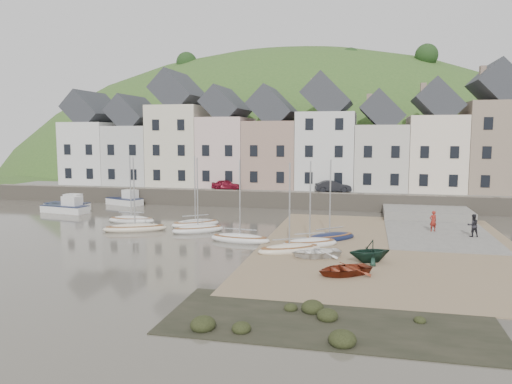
% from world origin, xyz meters
% --- Properties ---
extents(ground, '(160.00, 160.00, 0.00)m').
position_xyz_m(ground, '(0.00, 0.00, 0.00)').
color(ground, '#484238').
rests_on(ground, ground).
extents(quay_land, '(90.00, 30.00, 1.50)m').
position_xyz_m(quay_land, '(0.00, 32.00, 0.75)').
color(quay_land, '#325321').
rests_on(quay_land, ground).
extents(quay_street, '(70.00, 7.00, 0.10)m').
position_xyz_m(quay_street, '(0.00, 20.50, 1.55)').
color(quay_street, slate).
rests_on(quay_street, quay_land).
extents(seawall, '(70.00, 1.20, 1.80)m').
position_xyz_m(seawall, '(0.00, 17.00, 0.90)').
color(seawall, slate).
rests_on(seawall, ground).
extents(beach, '(18.00, 26.00, 0.06)m').
position_xyz_m(beach, '(11.00, 0.00, 0.03)').
color(beach, '#806B4E').
rests_on(beach, ground).
extents(slipway, '(8.00, 18.00, 0.12)m').
position_xyz_m(slipway, '(15.00, 8.00, 0.06)').
color(slipway, slate).
rests_on(slipway, ground).
extents(hillside, '(134.40, 84.00, 84.00)m').
position_xyz_m(hillside, '(-5.00, 60.00, -17.99)').
color(hillside, '#325321').
rests_on(hillside, ground).
extents(townhouse_terrace, '(61.05, 8.00, 13.93)m').
position_xyz_m(townhouse_terrace, '(1.76, 24.00, 7.32)').
color(townhouse_terrace, silver).
rests_on(townhouse_terrace, quay_land).
extents(sailboat_0, '(4.44, 1.70, 6.32)m').
position_xyz_m(sailboat_0, '(-11.44, 5.24, 0.26)').
color(sailboat_0, silver).
rests_on(sailboat_0, ground).
extents(sailboat_1, '(4.30, 3.82, 6.32)m').
position_xyz_m(sailboat_1, '(-5.14, 4.78, 0.26)').
color(sailboat_1, silver).
rests_on(sailboat_1, ground).
extents(sailboat_2, '(5.35, 3.49, 6.32)m').
position_xyz_m(sailboat_2, '(-9.31, 1.68, 0.26)').
color(sailboat_2, beige).
rests_on(sailboat_2, ground).
extents(sailboat_3, '(4.43, 3.65, 6.32)m').
position_xyz_m(sailboat_3, '(-4.04, 2.34, 0.26)').
color(sailboat_3, silver).
rests_on(sailboat_3, ground).
extents(sailboat_4, '(4.80, 1.98, 6.32)m').
position_xyz_m(sailboat_4, '(0.26, -0.48, 0.26)').
color(sailboat_4, silver).
rests_on(sailboat_4, ground).
extents(sailboat_5, '(4.41, 4.17, 6.32)m').
position_xyz_m(sailboat_5, '(6.73, 1.38, 0.26)').
color(sailboat_5, '#121B3A').
rests_on(sailboat_5, ground).
extents(sailboat_6, '(4.38, 3.28, 6.32)m').
position_xyz_m(sailboat_6, '(5.50, -0.89, 0.27)').
color(sailboat_6, silver).
rests_on(sailboat_6, ground).
extents(sailboat_7, '(4.63, 3.63, 6.32)m').
position_xyz_m(sailboat_7, '(4.37, -3.05, 0.26)').
color(sailboat_7, beige).
rests_on(sailboat_7, ground).
extents(motorboat_0, '(4.77, 2.03, 1.70)m').
position_xyz_m(motorboat_0, '(-21.51, 10.80, 0.58)').
color(motorboat_0, silver).
rests_on(motorboat_0, ground).
extents(motorboat_1, '(5.24, 2.56, 1.70)m').
position_xyz_m(motorboat_1, '(-20.61, 9.07, 0.58)').
color(motorboat_1, silver).
rests_on(motorboat_1, ground).
extents(motorboat_2, '(4.76, 3.20, 1.70)m').
position_xyz_m(motorboat_2, '(-17.46, 15.75, 0.58)').
color(motorboat_2, silver).
rests_on(motorboat_2, ground).
extents(rowboat_white, '(3.89, 3.41, 0.67)m').
position_xyz_m(rowboat_white, '(6.27, -4.13, 0.40)').
color(rowboat_white, white).
rests_on(rowboat_white, beach).
extents(rowboat_green, '(3.39, 3.21, 1.40)m').
position_xyz_m(rowboat_green, '(9.66, -4.61, 0.76)').
color(rowboat_green, black).
rests_on(rowboat_green, beach).
extents(rowboat_red, '(3.96, 3.71, 0.67)m').
position_xyz_m(rowboat_red, '(8.23, -7.87, 0.39)').
color(rowboat_red, maroon).
rests_on(rowboat_red, beach).
extents(person_red, '(0.73, 0.62, 1.69)m').
position_xyz_m(person_red, '(14.68, 6.31, 0.96)').
color(person_red, maroon).
rests_on(person_red, slipway).
extents(person_dark, '(0.98, 0.83, 1.76)m').
position_xyz_m(person_dark, '(17.41, 4.76, 1.00)').
color(person_dark, black).
rests_on(person_dark, slipway).
extents(car_left, '(3.52, 1.75, 1.15)m').
position_xyz_m(car_left, '(-6.65, 19.50, 2.18)').
color(car_left, maroon).
rests_on(car_left, quay_street).
extents(car_right, '(4.15, 2.19, 1.30)m').
position_xyz_m(car_right, '(5.67, 19.50, 2.25)').
color(car_right, black).
rests_on(car_right, quay_street).
extents(shore_rocks, '(14.00, 6.00, 0.70)m').
position_xyz_m(shore_rocks, '(7.31, -15.41, 0.10)').
color(shore_rocks, black).
rests_on(shore_rocks, ground).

